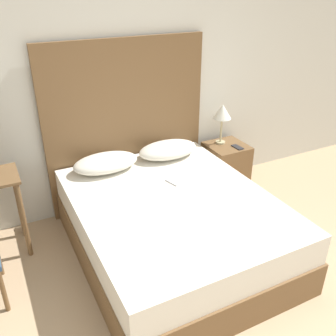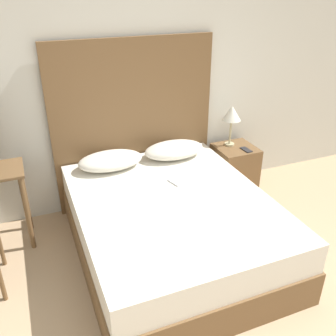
# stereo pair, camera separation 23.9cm
# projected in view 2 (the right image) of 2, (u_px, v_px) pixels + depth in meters

# --- Properties ---
(wall_back) EXTENTS (10.00, 0.06, 2.70)m
(wall_back) POSITION_uv_depth(u_px,v_px,m) (123.00, 80.00, 3.74)
(wall_back) COLOR silver
(wall_back) RESTS_ON ground_plane
(bed) EXTENTS (1.63, 2.01, 0.58)m
(bed) POSITION_uv_depth(u_px,v_px,m) (172.00, 227.00, 3.34)
(bed) COLOR brown
(bed) RESTS_ON ground_plane
(headboard) EXTENTS (1.71, 0.05, 1.77)m
(headboard) POSITION_uv_depth(u_px,v_px,m) (135.00, 125.00, 3.91)
(headboard) COLOR brown
(headboard) RESTS_ON ground_plane
(pillow_left) EXTENTS (0.64, 0.38, 0.16)m
(pillow_left) POSITION_uv_depth(u_px,v_px,m) (111.00, 161.00, 3.69)
(pillow_left) COLOR silver
(pillow_left) RESTS_ON bed
(pillow_right) EXTENTS (0.64, 0.38, 0.16)m
(pillow_right) POSITION_uv_depth(u_px,v_px,m) (174.00, 150.00, 3.91)
(pillow_right) COLOR silver
(pillow_right) RESTS_ON bed
(phone_on_bed) EXTENTS (0.11, 0.16, 0.01)m
(phone_on_bed) POSITION_uv_depth(u_px,v_px,m) (175.00, 182.00, 3.45)
(phone_on_bed) COLOR #B7B7BC
(phone_on_bed) RESTS_ON bed
(nightstand) EXTENTS (0.44, 0.44, 0.55)m
(nightstand) POSITION_uv_depth(u_px,v_px,m) (234.00, 169.00, 4.36)
(nightstand) COLOR brown
(nightstand) RESTS_ON ground_plane
(table_lamp) EXTENTS (0.20, 0.20, 0.46)m
(table_lamp) POSITION_uv_depth(u_px,v_px,m) (232.00, 115.00, 4.13)
(table_lamp) COLOR tan
(table_lamp) RESTS_ON nightstand
(phone_on_nightstand) EXTENTS (0.08, 0.15, 0.01)m
(phone_on_nightstand) POSITION_uv_depth(u_px,v_px,m) (246.00, 150.00, 4.16)
(phone_on_nightstand) COLOR #232328
(phone_on_nightstand) RESTS_ON nightstand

